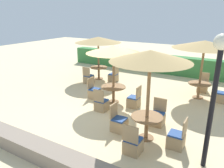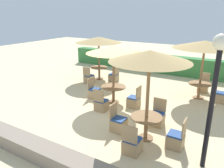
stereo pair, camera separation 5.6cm
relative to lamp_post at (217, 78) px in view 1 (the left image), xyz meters
name	(u,v)px [view 1 (the left image)]	position (x,y,z in m)	size (l,w,h in m)	color
ground_plane	(105,109)	(-4.02, 1.64, -2.35)	(40.00, 40.00, 0.00)	beige
hedge_row	(159,64)	(-4.02, 8.35, -1.78)	(13.00, 0.70, 1.14)	#387A3D
stone_border	(35,149)	(-4.02, -1.90, -2.14)	(10.00, 0.56, 0.42)	gray
lamp_post	(217,78)	(0.00, 0.00, 0.00)	(0.36, 0.36, 3.32)	black
parasol_back_right	(205,44)	(-0.96, 4.86, 0.09)	(2.74, 2.74, 2.61)	olive
round_table_back_right	(199,87)	(-0.96, 4.86, -1.81)	(0.98, 0.98, 0.70)	olive
patio_chair_back_right_north	(203,86)	(-0.94, 5.84, -2.09)	(0.46, 0.46, 0.93)	tan
patio_chair_back_right_east	(221,96)	(-0.01, 4.83, -2.09)	(0.46, 0.46, 0.93)	tan
parasol_center	(114,49)	(-4.07, 2.44, -0.04)	(2.27, 2.27, 2.49)	olive
round_table_center	(113,90)	(-4.07, 2.44, -1.79)	(1.04, 1.04, 0.73)	olive
patio_chair_center_south	(101,104)	(-4.05, 1.46, -2.09)	(0.46, 0.46, 0.93)	tan
patio_chair_center_west	(94,93)	(-5.07, 2.43, -2.09)	(0.46, 0.46, 0.93)	tan
patio_chair_center_east	(134,101)	(-3.08, 2.43, -2.09)	(0.46, 0.46, 0.93)	tan
parasol_front_right	(150,56)	(-1.75, 0.46, 0.23)	(2.32, 2.32, 2.76)	olive
round_table_front_right	(147,122)	(-1.75, 0.46, -1.78)	(0.96, 0.96, 0.75)	olive
patio_chair_front_right_west	(119,123)	(-2.71, 0.43, -2.09)	(0.46, 0.46, 0.93)	tan
patio_chair_front_right_south	(133,145)	(-1.79, -0.44, -2.09)	(0.46, 0.46, 0.93)	tan
patio_chair_front_right_north	(157,118)	(-1.74, 1.47, -2.09)	(0.46, 0.46, 0.93)	tan
patio_chair_front_right_east	(177,139)	(-0.81, 0.45, -2.09)	(0.46, 0.46, 0.93)	tan
parasol_back_left	(98,40)	(-6.58, 5.09, -0.07)	(2.61, 2.61, 2.45)	olive
round_table_back_left	(99,70)	(-6.58, 5.09, -1.80)	(1.00, 1.00, 0.72)	olive
patio_chair_back_left_south	(89,78)	(-6.63, 4.12, -2.09)	(0.46, 0.46, 0.93)	tan
patio_chair_back_left_east	(114,77)	(-5.57, 5.06, -2.09)	(0.46, 0.46, 0.93)	tan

